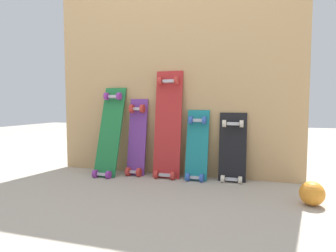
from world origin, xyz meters
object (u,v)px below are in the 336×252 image
Objects in this scene: skateboard_green at (109,135)px; skateboard_red at (168,128)px; skateboard_black at (232,151)px; skateboard_purple at (137,140)px; skateboard_teal at (197,149)px; rubber_ball at (312,193)px.

skateboard_green is 0.87× the size of skateboard_red.
skateboard_purple is at bearing -178.89° from skateboard_black.
skateboard_red is 0.30m from skateboard_teal.
skateboard_green is at bearing 167.52° from rubber_ball.
skateboard_purple is at bearing 179.05° from skateboard_teal.
skateboard_teal is (0.75, 0.06, -0.10)m from skateboard_green.
skateboard_red is 1.56× the size of skateboard_black.
rubber_ball is (1.03, -0.41, -0.34)m from skateboard_red.
skateboard_green is 5.68× the size of rubber_ball.
rubber_ball is at bearing -40.39° from skateboard_black.
skateboard_black is (0.28, 0.02, -0.01)m from skateboard_teal.
skateboard_red is (0.50, 0.07, 0.07)m from skateboard_green.
skateboard_green is 1.15× the size of skateboard_purple.
skateboard_teal is 0.28m from skateboard_black.
skateboard_green is at bearing -172.35° from skateboard_red.
skateboard_teal reaches higher than skateboard_black.
skateboard_black is at bearing 1.88° from skateboard_red.
skateboard_green is 1.59m from rubber_ball.
skateboard_black is (0.81, 0.02, -0.06)m from skateboard_purple.
skateboard_red is (0.28, -0.00, 0.11)m from skateboard_purple.
skateboard_purple is 0.75× the size of skateboard_red.
skateboard_teal is 1.03× the size of skateboard_black.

